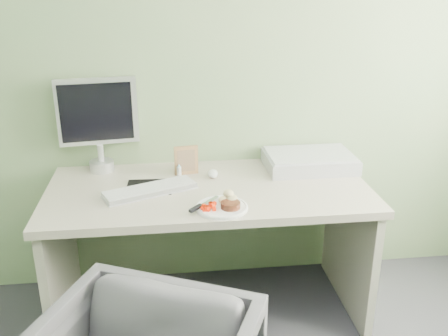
{
  "coord_description": "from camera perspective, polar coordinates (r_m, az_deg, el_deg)",
  "views": [
    {
      "loc": [
        -0.2,
        -0.64,
        1.72
      ],
      "look_at": [
        0.06,
        1.5,
        0.88
      ],
      "focal_mm": 40.0,
      "sensor_mm": 36.0,
      "label": 1
    }
  ],
  "objects": [
    {
      "name": "steak",
      "position": [
        2.23,
        0.75,
        -4.25
      ],
      "size": [
        0.11,
        0.11,
        0.03
      ],
      "primitive_type": "cylinder",
      "rotation": [
        0.0,
        0.0,
        0.32
      ],
      "color": "black",
      "rests_on": "plate"
    },
    {
      "name": "desk",
      "position": [
        2.56,
        -1.72,
        -5.97
      ],
      "size": [
        1.6,
        0.75,
        0.73
      ],
      "color": "#C0B4A1",
      "rests_on": "floor"
    },
    {
      "name": "mousepad",
      "position": [
        2.51,
        -8.54,
        -2.16
      ],
      "size": [
        0.23,
        0.21,
        0.0
      ],
      "primitive_type": "cube",
      "rotation": [
        0.0,
        0.0,
        -0.05
      ],
      "color": "black",
      "rests_on": "desk"
    },
    {
      "name": "wall_back",
      "position": [
        2.68,
        -2.67,
        13.32
      ],
      "size": [
        3.5,
        0.0,
        3.5
      ],
      "primitive_type": "plane",
      "rotation": [
        1.57,
        0.0,
        0.0
      ],
      "color": "gray",
      "rests_on": "floor"
    },
    {
      "name": "photo_frame",
      "position": [
        2.62,
        -4.34,
        0.89
      ],
      "size": [
        0.13,
        0.03,
        0.16
      ],
      "primitive_type": "cube",
      "rotation": [
        0.0,
        0.0,
        0.14
      ],
      "color": "#906343",
      "rests_on": "desk"
    },
    {
      "name": "potato_pile",
      "position": [
        2.29,
        0.54,
        -3.22
      ],
      "size": [
        0.12,
        0.11,
        0.06
      ],
      "primitive_type": "ellipsoid",
      "rotation": [
        0.0,
        0.0,
        0.41
      ],
      "color": "tan",
      "rests_on": "plate"
    },
    {
      "name": "carrot_heap",
      "position": [
        2.22,
        -1.77,
        -4.27
      ],
      "size": [
        0.06,
        0.06,
        0.04
      ],
      "primitive_type": "cube",
      "rotation": [
        0.0,
        0.0,
        0.1
      ],
      "color": "#FD2605",
      "rests_on": "plate"
    },
    {
      "name": "scanner",
      "position": [
        2.76,
        9.73,
        0.74
      ],
      "size": [
        0.48,
        0.32,
        0.07
      ],
      "primitive_type": "cube",
      "rotation": [
        0.0,
        0.0,
        0.01
      ],
      "color": "#BABBC1",
      "rests_on": "desk"
    },
    {
      "name": "keyboard",
      "position": [
        2.44,
        -8.43,
        -2.43
      ],
      "size": [
        0.46,
        0.29,
        0.02
      ],
      "primitive_type": "cube",
      "rotation": [
        0.0,
        0.0,
        0.4
      ],
      "color": "white",
      "rests_on": "desk"
    },
    {
      "name": "plate",
      "position": [
        2.26,
        -0.25,
        -4.54
      ],
      "size": [
        0.24,
        0.24,
        0.01
      ],
      "primitive_type": "cylinder",
      "color": "white",
      "rests_on": "desk"
    },
    {
      "name": "monitor",
      "position": [
        2.7,
        -14.21,
        5.39
      ],
      "size": [
        0.42,
        0.13,
        0.5
      ],
      "rotation": [
        0.0,
        0.0,
        0.13
      ],
      "color": "silver",
      "rests_on": "desk"
    },
    {
      "name": "computer_mouse",
      "position": [
        2.6,
        -1.27,
        -0.66
      ],
      "size": [
        0.06,
        0.1,
        0.03
      ],
      "primitive_type": "ellipsoid",
      "rotation": [
        0.0,
        0.0,
        -0.07
      ],
      "color": "white",
      "rests_on": "desk"
    },
    {
      "name": "steak_knife",
      "position": [
        2.23,
        -2.74,
        -4.35
      ],
      "size": [
        0.15,
        0.16,
        0.01
      ],
      "rotation": [
        0.0,
        0.0,
        0.83
      ],
      "color": "silver",
      "rests_on": "plate"
    },
    {
      "name": "eyedrop_bottle",
      "position": [
        2.62,
        -5.15,
        -0.27
      ],
      "size": [
        0.02,
        0.02,
        0.07
      ],
      "color": "white",
      "rests_on": "desk"
    }
  ]
}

